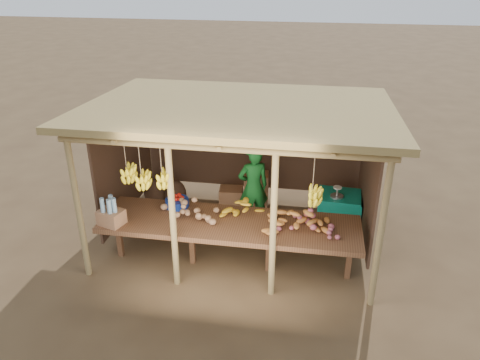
# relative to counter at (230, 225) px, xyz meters

# --- Properties ---
(ground) EXTENTS (60.00, 60.00, 0.00)m
(ground) POSITION_rel_counter_xyz_m (-0.00, 0.95, -0.74)
(ground) COLOR brown
(ground) RESTS_ON ground
(stall_structure) EXTENTS (4.70, 3.50, 2.43)m
(stall_structure) POSITION_rel_counter_xyz_m (-0.01, 0.87, 1.18)
(stall_structure) COLOR #9B8150
(stall_structure) RESTS_ON ground
(counter) EXTENTS (3.90, 1.05, 0.80)m
(counter) POSITION_rel_counter_xyz_m (0.00, 0.00, 0.00)
(counter) COLOR brown
(counter) RESTS_ON ground
(potato_heap) EXTENTS (1.03, 0.76, 0.36)m
(potato_heap) POSITION_rel_counter_xyz_m (-0.66, 0.07, 0.24)
(potato_heap) COLOR #A27653
(potato_heap) RESTS_ON counter
(sweet_potato_heap) EXTENTS (0.94, 0.64, 0.35)m
(sweet_potato_heap) POSITION_rel_counter_xyz_m (1.03, -0.03, 0.24)
(sweet_potato_heap) COLOR #C77933
(sweet_potato_heap) RESTS_ON counter
(onion_heap) EXTENTS (0.93, 0.62, 0.36)m
(onion_heap) POSITION_rel_counter_xyz_m (1.17, -0.04, 0.24)
(onion_heap) COLOR #A7515C
(onion_heap) RESTS_ON counter
(banana_pile) EXTENTS (0.60, 0.43, 0.34)m
(banana_pile) POSITION_rel_counter_xyz_m (0.14, 0.26, 0.23)
(banana_pile) COLOR gold
(banana_pile) RESTS_ON counter
(tomato_basin) EXTENTS (0.37, 0.37, 0.19)m
(tomato_basin) POSITION_rel_counter_xyz_m (-0.91, 0.34, 0.14)
(tomato_basin) COLOR navy
(tomato_basin) RESTS_ON counter
(bottle_box) EXTENTS (0.42, 0.37, 0.45)m
(bottle_box) POSITION_rel_counter_xyz_m (-1.72, -0.34, 0.23)
(bottle_box) COLOR #9F6A47
(bottle_box) RESTS_ON counter
(vendor) EXTENTS (0.65, 0.56, 1.51)m
(vendor) POSITION_rel_counter_xyz_m (0.17, 1.31, 0.02)
(vendor) COLOR #176925
(vendor) RESTS_ON ground
(tarp_crate) EXTENTS (0.77, 0.68, 0.88)m
(tarp_crate) POSITION_rel_counter_xyz_m (1.67, 1.43, -0.38)
(tarp_crate) COLOR brown
(tarp_crate) RESTS_ON ground
(carton_stack) EXTENTS (0.97, 0.40, 0.71)m
(carton_stack) POSITION_rel_counter_xyz_m (-0.01, 1.94, -0.43)
(carton_stack) COLOR #9F6A47
(carton_stack) RESTS_ON ground
(burlap_sacks) EXTENTS (0.85, 0.44, 0.60)m
(burlap_sacks) POSITION_rel_counter_xyz_m (-1.63, 1.84, -0.48)
(burlap_sacks) COLOR #4A3122
(burlap_sacks) RESTS_ON ground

